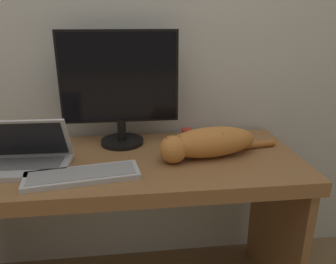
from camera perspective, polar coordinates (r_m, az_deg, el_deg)
The scene contains 7 objects.
wall_back at distance 1.65m, azimuth -8.75°, elevation 18.05°, with size 6.40×0.06×2.60m.
desk at distance 1.48m, azimuth -7.75°, elevation -10.30°, with size 1.53×0.61×0.76m.
monitor at distance 1.50m, azimuth -8.25°, elevation 7.90°, with size 0.53×0.20×0.52m.
laptop at distance 1.41m, azimuth -23.43°, elevation -4.20°, with size 0.34×0.22×0.21m.
external_keyboard at distance 1.27m, azimuth -14.68°, elevation -7.30°, with size 0.44×0.20×0.02m.
cat at distance 1.40m, azimuth 6.79°, elevation -1.79°, with size 0.55×0.21×0.13m.
small_toy at distance 1.63m, azimuth 3.32°, elevation -0.26°, with size 0.05×0.05×0.05m.
Camera 1 is at (0.05, -0.98, 1.33)m, focal length 35.00 mm.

